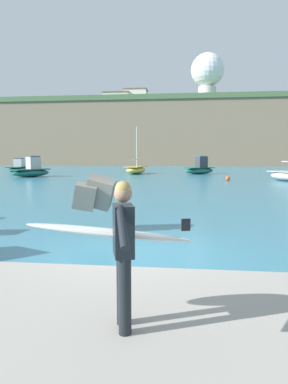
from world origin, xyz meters
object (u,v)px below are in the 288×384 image
object	(u,v)px
boat_near_left	(32,170)
boat_near_right	(136,170)
boat_mid_left	(288,175)
boat_far_left	(19,168)
boat_near_centre	(200,169)
radar_dome	(208,72)
surfer_with_board	(120,242)
station_building_west	(136,99)
mooring_buoy_middle	(228,178)
station_building_central	(117,101)

from	to	relation	value
boat_near_left	boat_near_right	world-z (taller)	boat_near_right
boat_mid_left	boat_far_left	bearing A→B (deg)	160.78
boat_mid_left	boat_near_left	bearing A→B (deg)	173.23
boat_near_centre	boat_near_right	distance (m)	8.24
boat_near_centre	boat_far_left	size ratio (longest dim) A/B	0.85
boat_near_left	radar_dome	xyz separation A→B (m)	(22.62, 52.36, 22.56)
boat_mid_left	boat_far_left	size ratio (longest dim) A/B	1.59
surfer_with_board	boat_near_centre	distance (m)	40.06
surfer_with_board	boat_mid_left	distance (m)	30.57
boat_near_right	boat_far_left	bearing A→B (deg)	177.70
station_building_west	mooring_buoy_middle	bearing A→B (deg)	-75.22
boat_far_left	radar_dome	xyz separation A→B (m)	(28.24, 44.30, 22.62)
surfer_with_board	boat_near_left	world-z (taller)	boat_near_left
boat_near_left	boat_near_right	distance (m)	13.01
boat_near_right	station_building_west	world-z (taller)	station_building_west
boat_near_left	station_building_central	world-z (taller)	station_building_central
boat_near_right	boat_mid_left	distance (m)	18.99
boat_near_right	radar_dome	xyz separation A→B (m)	(11.91, 44.96, 22.72)
mooring_buoy_middle	station_building_central	world-z (taller)	station_building_central
boat_far_left	station_building_west	distance (m)	61.50
surfer_with_board	station_building_west	world-z (taller)	station_building_west
boat_near_left	boat_near_right	size ratio (longest dim) A/B	0.77
boat_mid_left	boat_far_left	distance (m)	34.02
boat_near_left	radar_dome	distance (m)	61.33
boat_near_left	radar_dome	size ratio (longest dim) A/B	0.41
radar_dome	station_building_central	bearing A→B (deg)	152.02
boat_near_centre	station_building_west	world-z (taller)	station_building_west
surfer_with_board	station_building_west	bearing A→B (deg)	97.81
surfer_with_board	boat_near_right	bearing A→B (deg)	97.65
boat_near_left	boat_near_centre	world-z (taller)	boat_near_left
boat_mid_left	surfer_with_board	bearing A→B (deg)	-110.15
boat_far_left	boat_near_left	bearing A→B (deg)	-55.06
station_building_central	radar_dome	bearing A→B (deg)	-27.98
boat_near_centre	station_building_west	xyz separation A→B (m)	(-16.37, 57.95, 18.66)
mooring_buoy_middle	radar_dome	size ratio (longest dim) A/B	0.04
radar_dome	station_building_west	distance (m)	24.62
mooring_buoy_middle	boat_mid_left	bearing A→B (deg)	4.93
station_building_central	boat_near_left	bearing A→B (deg)	-87.29
boat_far_left	boat_mid_left	bearing A→B (deg)	-19.22
station_building_west	boat_near_left	bearing A→B (deg)	-92.21
surfer_with_board	boat_far_left	size ratio (longest dim) A/B	0.40
boat_mid_left	radar_dome	distance (m)	60.10
mooring_buoy_middle	station_building_west	world-z (taller)	station_building_west
station_building_west	station_building_central	bearing A→B (deg)	-179.71
boat_far_left	station_building_west	bearing A→B (deg)	81.98
mooring_buoy_middle	boat_near_centre	bearing A→B (deg)	99.76
boat_near_right	mooring_buoy_middle	distance (m)	15.04
mooring_buoy_middle	station_building_central	size ratio (longest dim) A/B	0.05
boat_mid_left	station_building_central	world-z (taller)	station_building_central
boat_near_centre	radar_dome	bearing A→B (deg)	85.21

